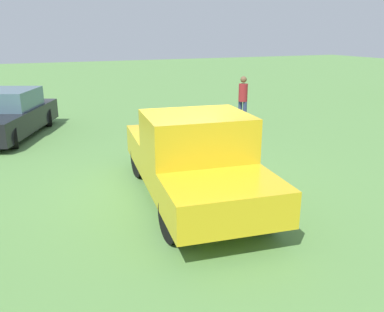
# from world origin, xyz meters

# --- Properties ---
(ground_plane) EXTENTS (80.00, 80.00, 0.00)m
(ground_plane) POSITION_xyz_m (0.00, 0.00, 0.00)
(ground_plane) COLOR #5B8C47
(pickup_truck) EXTENTS (5.16, 2.50, 1.80)m
(pickup_truck) POSITION_xyz_m (0.64, -0.05, 0.93)
(pickup_truck) COLOR black
(pickup_truck) RESTS_ON ground_plane
(sedan_near) EXTENTS (4.72, 3.35, 1.47)m
(sedan_near) POSITION_xyz_m (-6.56, -3.36, 0.68)
(sedan_near) COLOR black
(sedan_near) RESTS_ON ground_plane
(person_bystander) EXTENTS (0.43, 0.43, 1.73)m
(person_bystander) POSITION_xyz_m (-5.09, 4.41, 0.98)
(person_bystander) COLOR navy
(person_bystander) RESTS_ON ground_plane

